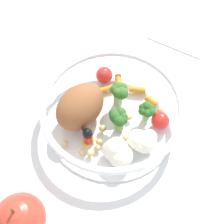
# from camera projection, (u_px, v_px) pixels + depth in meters

# --- Properties ---
(ground_plane) EXTENTS (2.40, 2.40, 0.00)m
(ground_plane) POSITION_uv_depth(u_px,v_px,m) (120.00, 117.00, 0.55)
(ground_plane) COLOR white
(food_container) EXTENTS (0.23, 0.23, 0.08)m
(food_container) POSITION_uv_depth(u_px,v_px,m) (110.00, 117.00, 0.51)
(food_container) COLOR white
(food_container) RESTS_ON ground_plane
(loose_apple) EXTENTS (0.07, 0.07, 0.08)m
(loose_apple) POSITION_uv_depth(u_px,v_px,m) (20.00, 219.00, 0.43)
(loose_apple) COLOR #BC3828
(loose_apple) RESTS_ON ground_plane
(folded_napkin) EXTENTS (0.12, 0.11, 0.01)m
(folded_napkin) POSITION_uv_depth(u_px,v_px,m) (183.00, 31.00, 0.65)
(folded_napkin) COLOR white
(folded_napkin) RESTS_ON ground_plane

